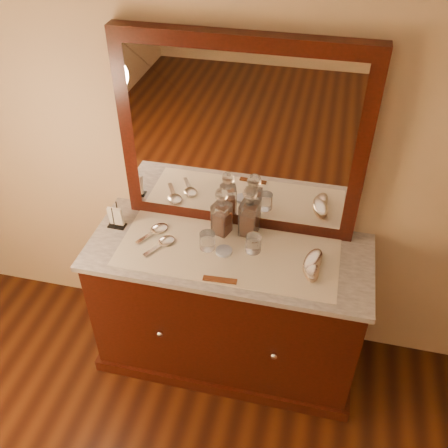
{
  "coord_description": "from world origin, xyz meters",
  "views": [
    {
      "loc": [
        0.4,
        0.15,
        2.53
      ],
      "look_at": [
        0.0,
        1.85,
        1.1
      ],
      "focal_mm": 39.82,
      "sensor_mm": 36.0,
      "label": 1
    }
  ],
  "objects": [
    {
      "name": "decanter_right",
      "position": [
        0.07,
        2.11,
        0.97
      ],
      "size": [
        0.1,
        0.1,
        0.3
      ],
      "color": "#893914",
      "rests_on": "lace_runner"
    },
    {
      "name": "dresser_cabinet",
      "position": [
        0.0,
        1.96,
        0.41
      ],
      "size": [
        1.4,
        0.55,
        0.82
      ],
      "primitive_type": "cube",
      "color": "black",
      "rests_on": "floor"
    },
    {
      "name": "brush_far",
      "position": [
        0.42,
        1.94,
        0.88
      ],
      "size": [
        0.12,
        0.19,
        0.05
      ],
      "color": "#9C7E5F",
      "rests_on": "lace_runner"
    },
    {
      "name": "tumblers",
      "position": [
        0.01,
        1.96,
        0.9
      ],
      "size": [
        0.31,
        0.11,
        0.09
      ],
      "color": "white",
      "rests_on": "lace_runner"
    },
    {
      "name": "mirror_frame",
      "position": [
        0.0,
        2.2,
        1.35
      ],
      "size": [
        1.2,
        0.08,
        1.0
      ],
      "primitive_type": "cube",
      "color": "black",
      "rests_on": "marble_top"
    },
    {
      "name": "decanter_left",
      "position": [
        -0.07,
        2.08,
        0.96
      ],
      "size": [
        0.11,
        0.11,
        0.27
      ],
      "color": "#893914",
      "rests_on": "lace_runner"
    },
    {
      "name": "hand_mirror_inner",
      "position": [
        -0.33,
        1.92,
        0.86
      ],
      "size": [
        0.14,
        0.2,
        0.02
      ],
      "color": "silver",
      "rests_on": "lace_runner"
    },
    {
      "name": "dresser_plinth",
      "position": [
        0.0,
        1.96,
        0.04
      ],
      "size": [
        1.46,
        0.59,
        0.08
      ],
      "primitive_type": "cube",
      "color": "black",
      "rests_on": "floor"
    },
    {
      "name": "hand_mirror_outer",
      "position": [
        -0.4,
        2.01,
        0.86
      ],
      "size": [
        0.15,
        0.21,
        0.02
      ],
      "color": "silver",
      "rests_on": "lace_runner"
    },
    {
      "name": "mirror_glass",
      "position": [
        0.0,
        2.17,
        1.35
      ],
      "size": [
        1.06,
        0.01,
        0.86
      ],
      "primitive_type": "cube",
      "color": "white",
      "rests_on": "marble_top"
    },
    {
      "name": "knob_right",
      "position": [
        0.3,
        1.67,
        0.45
      ],
      "size": [
        0.04,
        0.04,
        0.04
      ],
      "primitive_type": "sphere",
      "color": "silver",
      "rests_on": "dresser_cabinet"
    },
    {
      "name": "napkin_rack",
      "position": [
        -0.62,
        2.01,
        0.91
      ],
      "size": [
        0.09,
        0.06,
        0.14
      ],
      "color": "black",
      "rests_on": "marble_top"
    },
    {
      "name": "brush_near",
      "position": [
        0.42,
        1.89,
        0.88
      ],
      "size": [
        0.1,
        0.18,
        0.05
      ],
      "color": "#9C7E5F",
      "rests_on": "lace_runner"
    },
    {
      "name": "marble_top",
      "position": [
        0.0,
        1.96,
        0.83
      ],
      "size": [
        1.44,
        0.59,
        0.03
      ],
      "primitive_type": "cube",
      "color": "silver",
      "rests_on": "dresser_cabinet"
    },
    {
      "name": "pin_dish",
      "position": [
        -0.02,
        1.93,
        0.86
      ],
      "size": [
        0.1,
        0.1,
        0.01
      ],
      "primitive_type": "cylinder",
      "rotation": [
        0.0,
        0.0,
        -0.16
      ],
      "color": "white",
      "rests_on": "lace_runner"
    },
    {
      "name": "lace_runner",
      "position": [
        0.0,
        1.94,
        0.85
      ],
      "size": [
        1.1,
        0.45,
        0.0
      ],
      "primitive_type": "cube",
      "color": "silver",
      "rests_on": "marble_top"
    },
    {
      "name": "knob_left",
      "position": [
        -0.3,
        1.67,
        0.45
      ],
      "size": [
        0.04,
        0.04,
        0.04
      ],
      "primitive_type": "sphere",
      "color": "silver",
      "rests_on": "dresser_cabinet"
    },
    {
      "name": "comb",
      "position": [
        0.01,
        1.74,
        0.86
      ],
      "size": [
        0.16,
        0.04,
        0.01
      ],
      "primitive_type": "cube",
      "rotation": [
        0.0,
        0.0,
        0.06
      ],
      "color": "maroon",
      "rests_on": "lace_runner"
    }
  ]
}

